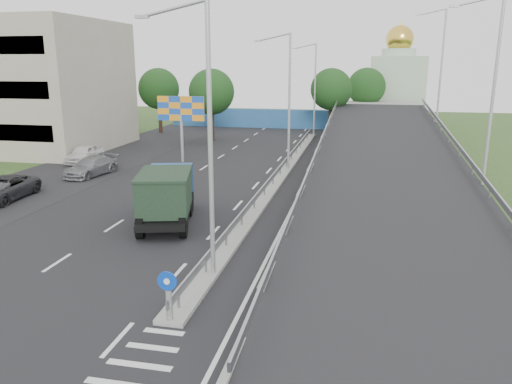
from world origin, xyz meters
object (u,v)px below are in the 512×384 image
(church, at_px, (397,85))
(billboard, at_px, (181,112))
(lamp_post_far, at_px, (313,84))
(parked_car_c, at_px, (2,189))
(parked_car_e, at_px, (84,154))
(sign_bollard, at_px, (168,296))
(lamp_post_mid, at_px, (287,95))
(lamp_post_near, at_px, (205,129))
(parked_car_d, at_px, (91,167))
(dump_truck, at_px, (167,193))

(church, bearing_deg, billboard, -120.70)
(lamp_post_far, bearing_deg, parked_car_c, -116.17)
(parked_car_e, bearing_deg, church, 49.81)
(sign_bollard, bearing_deg, church, 80.19)
(lamp_post_mid, relative_size, lamp_post_far, 1.00)
(lamp_post_near, xyz_separation_m, parked_car_e, (-17.12, 20.13, -5.06))
(lamp_post_mid, height_order, parked_car_c, lamp_post_mid)
(lamp_post_near, height_order, lamp_post_far, same)
(billboard, height_order, parked_car_e, billboard)
(lamp_post_far, height_order, billboard, lamp_post_far)
(church, relative_size, billboard, 2.51)
(sign_bollard, bearing_deg, lamp_post_near, 88.36)
(parked_car_c, relative_size, parked_car_d, 1.08)
(lamp_post_near, height_order, lamp_post_mid, same)
(billboard, bearing_deg, dump_truck, -72.58)
(lamp_post_mid, bearing_deg, parked_car_e, 179.55)
(dump_truck, relative_size, parked_car_c, 1.33)
(sign_bollard, relative_size, lamp_post_near, 0.17)
(lamp_post_far, distance_m, parked_car_e, 26.71)
(lamp_post_near, bearing_deg, parked_car_e, 130.37)
(lamp_post_mid, distance_m, billboard, 9.47)
(billboard, height_order, dump_truck, billboard)
(church, bearing_deg, parked_car_e, -128.57)
(sign_bollard, distance_m, parked_car_e, 29.38)
(parked_car_e, bearing_deg, sign_bollard, -56.24)
(sign_bollard, xyz_separation_m, lamp_post_near, (0.11, 3.83, 4.77))
(lamp_post_near, bearing_deg, dump_truck, 123.69)
(lamp_post_near, distance_m, lamp_post_far, 40.00)
(lamp_post_far, bearing_deg, parked_car_e, -130.75)
(lamp_post_far, bearing_deg, billboard, -116.84)
(church, distance_m, parked_car_d, 45.41)
(sign_bollard, distance_m, parked_car_d, 23.86)
(parked_car_c, bearing_deg, dump_truck, -13.03)
(billboard, bearing_deg, lamp_post_near, -67.51)
(lamp_post_far, bearing_deg, lamp_post_near, -90.00)
(sign_bollard, distance_m, dump_truck, 10.88)
(parked_car_d, bearing_deg, church, 67.19)
(parked_car_c, bearing_deg, sign_bollard, -41.10)
(sign_bollard, height_order, lamp_post_near, lamp_post_near)
(billboard, bearing_deg, parked_car_c, -115.28)
(billboard, relative_size, parked_car_d, 1.15)
(lamp_post_far, xyz_separation_m, parked_car_d, (-13.93, -24.38, -5.12))
(lamp_post_far, xyz_separation_m, parked_car_e, (-17.12, -19.87, -5.06))
(parked_car_d, relative_size, parked_car_e, 1.09)
(billboard, xyz_separation_m, parked_car_e, (-8.01, -1.87, -3.44))
(parked_car_c, distance_m, parked_car_d, 7.58)
(sign_bollard, xyz_separation_m, billboard, (-9.00, 25.83, 3.15))
(lamp_post_near, xyz_separation_m, parked_car_d, (-13.93, 15.62, -5.12))
(billboard, relative_size, dump_truck, 0.80)
(parked_car_c, bearing_deg, lamp_post_near, -31.02)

